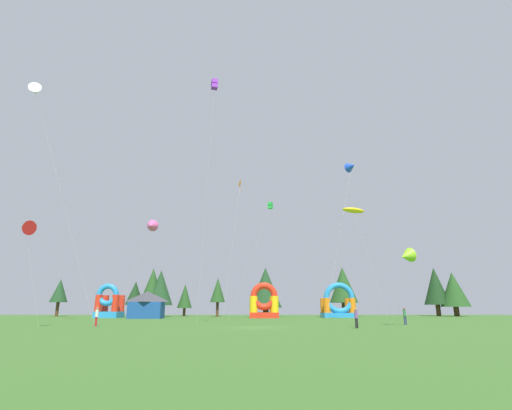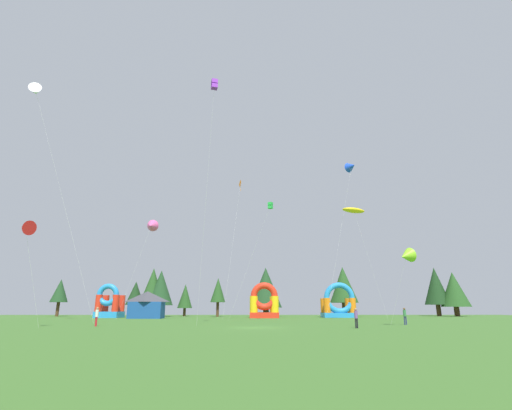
{
  "view_description": "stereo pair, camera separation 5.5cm",
  "coord_description": "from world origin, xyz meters",
  "px_view_note": "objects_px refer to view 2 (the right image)",
  "views": [
    {
      "loc": [
        -0.49,
        -35.16,
        1.74
      ],
      "look_at": [
        0.0,
        7.08,
        13.22
      ],
      "focal_mm": 26.48,
      "sensor_mm": 36.0,
      "label": 1
    },
    {
      "loc": [
        -0.43,
        -35.16,
        1.74
      ],
      "look_at": [
        0.0,
        7.08,
        13.22
      ],
      "focal_mm": 26.48,
      "sensor_mm": 36.0,
      "label": 2
    }
  ],
  "objects_px": {
    "inflatable_yellow_castle": "(339,305)",
    "inflatable_orange_dome": "(264,305)",
    "kite_green_box": "(270,206)",
    "person_near_camera": "(405,315)",
    "inflatable_red_slide": "(109,305)",
    "kite_lime_delta": "(406,256)",
    "kite_orange_diamond": "(241,185)",
    "person_left_edge": "(356,316)",
    "kite_purple_box": "(214,86)",
    "kite_blue_delta": "(351,166)",
    "festival_tent": "(147,305)",
    "kite_pink_delta": "(151,226)",
    "person_midfield": "(97,315)",
    "kite_white_delta": "(36,91)",
    "kite_yellow_parafoil": "(353,210)",
    "kite_red_delta": "(26,227)"
  },
  "relations": [
    {
      "from": "kite_blue_delta",
      "to": "inflatable_orange_dome",
      "type": "bearing_deg",
      "value": 142.41
    },
    {
      "from": "kite_orange_diamond",
      "to": "inflatable_yellow_castle",
      "type": "xyz_separation_m",
      "value": [
        17.65,
        2.97,
        -21.59
      ]
    },
    {
      "from": "inflatable_red_slide",
      "to": "person_near_camera",
      "type": "bearing_deg",
      "value": -34.32
    },
    {
      "from": "kite_lime_delta",
      "to": "kite_orange_diamond",
      "type": "height_order",
      "value": "kite_orange_diamond"
    },
    {
      "from": "kite_lime_delta",
      "to": "kite_blue_delta",
      "type": "bearing_deg",
      "value": 87.44
    },
    {
      "from": "person_near_camera",
      "to": "person_midfield",
      "type": "height_order",
      "value": "person_midfield"
    },
    {
      "from": "kite_pink_delta",
      "to": "kite_lime_delta",
      "type": "height_order",
      "value": "kite_pink_delta"
    },
    {
      "from": "kite_green_box",
      "to": "kite_lime_delta",
      "type": "xyz_separation_m",
      "value": [
        12.4,
        -14.9,
        -9.0
      ]
    },
    {
      "from": "kite_lime_delta",
      "to": "person_midfield",
      "type": "xyz_separation_m",
      "value": [
        -29.79,
        1.33,
        -5.5
      ]
    },
    {
      "from": "kite_orange_diamond",
      "to": "festival_tent",
      "type": "bearing_deg",
      "value": -169.47
    },
    {
      "from": "kite_purple_box",
      "to": "kite_white_delta",
      "type": "distance_m",
      "value": 24.24
    },
    {
      "from": "kite_lime_delta",
      "to": "person_near_camera",
      "type": "bearing_deg",
      "value": 77.14
    },
    {
      "from": "kite_yellow_parafoil",
      "to": "kite_green_box",
      "type": "bearing_deg",
      "value": -166.35
    },
    {
      "from": "inflatable_yellow_castle",
      "to": "kite_blue_delta",
      "type": "bearing_deg",
      "value": -88.67
    },
    {
      "from": "kite_pink_delta",
      "to": "festival_tent",
      "type": "relative_size",
      "value": 2.98
    },
    {
      "from": "kite_white_delta",
      "to": "person_near_camera",
      "type": "height_order",
      "value": "kite_white_delta"
    },
    {
      "from": "inflatable_red_slide",
      "to": "inflatable_orange_dome",
      "type": "xyz_separation_m",
      "value": [
        27.11,
        -1.75,
        0.03
      ]
    },
    {
      "from": "kite_green_box",
      "to": "person_near_camera",
      "type": "height_order",
      "value": "kite_green_box"
    },
    {
      "from": "kite_red_delta",
      "to": "kite_green_box",
      "type": "distance_m",
      "value": 29.92
    },
    {
      "from": "kite_green_box",
      "to": "kite_white_delta",
      "type": "bearing_deg",
      "value": -161.36
    },
    {
      "from": "kite_pink_delta",
      "to": "kite_purple_box",
      "type": "distance_m",
      "value": 30.98
    },
    {
      "from": "kite_lime_delta",
      "to": "person_near_camera",
      "type": "distance_m",
      "value": 7.07
    },
    {
      "from": "kite_purple_box",
      "to": "kite_orange_diamond",
      "type": "distance_m",
      "value": 32.45
    },
    {
      "from": "kite_lime_delta",
      "to": "festival_tent",
      "type": "distance_m",
      "value": 42.43
    },
    {
      "from": "kite_pink_delta",
      "to": "kite_white_delta",
      "type": "height_order",
      "value": "kite_white_delta"
    },
    {
      "from": "kite_purple_box",
      "to": "person_near_camera",
      "type": "relative_size",
      "value": 14.27
    },
    {
      "from": "kite_orange_diamond",
      "to": "inflatable_red_slide",
      "type": "relative_size",
      "value": 4.25
    },
    {
      "from": "kite_purple_box",
      "to": "person_midfield",
      "type": "height_order",
      "value": "kite_purple_box"
    },
    {
      "from": "kite_purple_box",
      "to": "person_midfield",
      "type": "xyz_separation_m",
      "value": [
        -10.93,
        3.54,
        -22.69
      ]
    },
    {
      "from": "kite_pink_delta",
      "to": "inflatable_orange_dome",
      "type": "relative_size",
      "value": 2.69
    },
    {
      "from": "person_left_edge",
      "to": "inflatable_red_slide",
      "type": "relative_size",
      "value": 0.29
    },
    {
      "from": "kite_blue_delta",
      "to": "person_near_camera",
      "type": "bearing_deg",
      "value": -89.68
    },
    {
      "from": "kite_white_delta",
      "to": "kite_orange_diamond",
      "type": "relative_size",
      "value": 1.16
    },
    {
      "from": "kite_orange_diamond",
      "to": "person_midfield",
      "type": "relative_size",
      "value": 13.83
    },
    {
      "from": "inflatable_yellow_castle",
      "to": "festival_tent",
      "type": "relative_size",
      "value": 1.14
    },
    {
      "from": "person_left_edge",
      "to": "inflatable_red_slide",
      "type": "bearing_deg",
      "value": 113.91
    },
    {
      "from": "kite_blue_delta",
      "to": "inflatable_orange_dome",
      "type": "height_order",
      "value": "kite_blue_delta"
    },
    {
      "from": "kite_green_box",
      "to": "kite_pink_delta",
      "type": "bearing_deg",
      "value": 153.19
    },
    {
      "from": "person_near_camera",
      "to": "person_midfield",
      "type": "bearing_deg",
      "value": 9.41
    },
    {
      "from": "person_midfield",
      "to": "inflatable_red_slide",
      "type": "bearing_deg",
      "value": 152.51
    },
    {
      "from": "inflatable_yellow_castle",
      "to": "festival_tent",
      "type": "distance_m",
      "value": 33.19
    },
    {
      "from": "kite_lime_delta",
      "to": "festival_tent",
      "type": "bearing_deg",
      "value": 139.52
    },
    {
      "from": "kite_blue_delta",
      "to": "inflatable_yellow_castle",
      "type": "relative_size",
      "value": 4.0
    },
    {
      "from": "kite_pink_delta",
      "to": "kite_orange_diamond",
      "type": "distance_m",
      "value": 17.95
    },
    {
      "from": "inflatable_yellow_castle",
      "to": "person_left_edge",
      "type": "bearing_deg",
      "value": -100.33
    },
    {
      "from": "kite_red_delta",
      "to": "inflatable_orange_dome",
      "type": "xyz_separation_m",
      "value": [
        22.27,
        33.77,
        -6.5
      ]
    },
    {
      "from": "kite_red_delta",
      "to": "kite_pink_delta",
      "type": "distance_m",
      "value": 28.75
    },
    {
      "from": "kite_purple_box",
      "to": "inflatable_yellow_castle",
      "type": "bearing_deg",
      "value": 61.2
    },
    {
      "from": "inflatable_yellow_castle",
      "to": "inflatable_red_slide",
      "type": "bearing_deg",
      "value": -178.69
    },
    {
      "from": "inflatable_yellow_castle",
      "to": "inflatable_orange_dome",
      "type": "bearing_deg",
      "value": -168.77
    }
  ]
}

